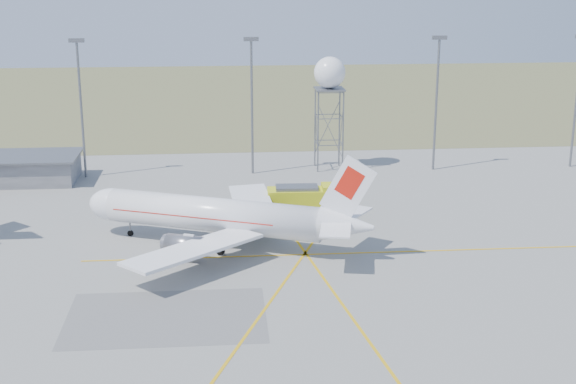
{
  "coord_description": "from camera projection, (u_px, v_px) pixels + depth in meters",
  "views": [
    {
      "loc": [
        -14.68,
        -52.22,
        30.76
      ],
      "look_at": [
        -6.82,
        40.0,
        4.34
      ],
      "focal_mm": 50.0,
      "sensor_mm": 36.0,
      "label": 1
    }
  ],
  "objects": [
    {
      "name": "radar_tower",
      "position": [
        329.0,
        107.0,
        122.27
      ],
      "size": [
        4.79,
        4.79,
        17.33
      ],
      "color": "slate",
      "rests_on": "ground"
    },
    {
      "name": "fire_truck",
      "position": [
        307.0,
        200.0,
        101.75
      ],
      "size": [
        9.67,
        4.09,
        3.83
      ],
      "rotation": [
        0.0,
        0.0,
        -0.03
      ],
      "color": "#C3CA17",
      "rests_on": "ground"
    },
    {
      "name": "building_grey",
      "position": [
        13.0,
        169.0,
        116.77
      ],
      "size": [
        19.0,
        10.0,
        3.9
      ],
      "color": "gray",
      "rests_on": "ground"
    },
    {
      "name": "mast_c",
      "position": [
        437.0,
        92.0,
        121.06
      ],
      "size": [
        2.2,
        0.5,
        20.5
      ],
      "color": "slate",
      "rests_on": "ground"
    },
    {
      "name": "grass_strip",
      "position": [
        281.0,
        96.0,
        193.8
      ],
      "size": [
        400.0,
        120.0,
        0.03
      ],
      "primitive_type": "cube",
      "color": "#536035",
      "rests_on": "ground"
    },
    {
      "name": "airliner_main",
      "position": [
        218.0,
        216.0,
        89.7
      ],
      "size": [
        32.83,
        30.7,
        11.64
      ],
      "rotation": [
        0.0,
        0.0,
        2.75
      ],
      "color": "white",
      "rests_on": "ground"
    },
    {
      "name": "mast_b",
      "position": [
        252.0,
        95.0,
        118.78
      ],
      "size": [
        2.2,
        0.5,
        20.5
      ],
      "color": "slate",
      "rests_on": "ground"
    },
    {
      "name": "mast_a",
      "position": [
        80.0,
        97.0,
        116.73
      ],
      "size": [
        2.2,
        0.5,
        20.5
      ],
      "color": "slate",
      "rests_on": "ground"
    }
  ]
}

